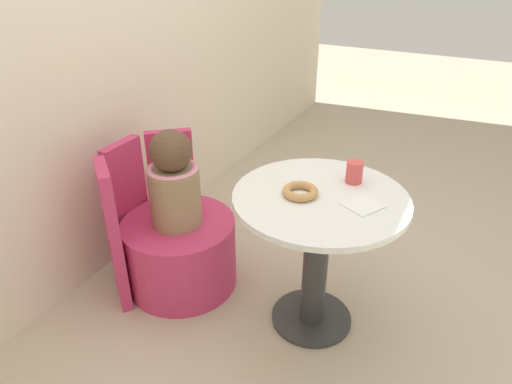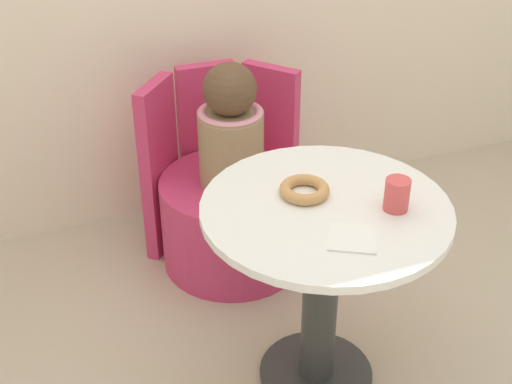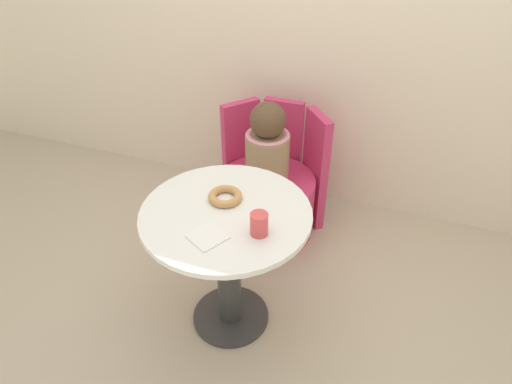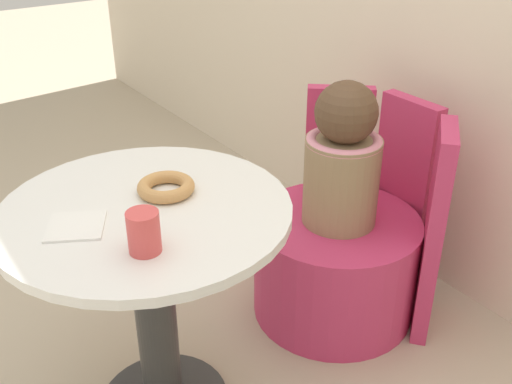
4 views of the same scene
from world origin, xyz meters
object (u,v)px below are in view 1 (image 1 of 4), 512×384
object	(u,v)px
cup	(354,172)
tub_chair	(181,252)
round_table	(318,235)
child_figure	(174,182)
donut	(300,191)

from	to	relation	value
cup	tub_chair	bearing A→B (deg)	106.14
round_table	cup	size ratio (longest dim) A/B	7.60
round_table	cup	xyz separation A→B (m)	(0.17, -0.08, 0.23)
child_figure	donut	world-z (taller)	child_figure
tub_chair	cup	xyz separation A→B (m)	(0.22, -0.76, 0.52)
tub_chair	donut	distance (m)	0.78
child_figure	cup	size ratio (longest dim) A/B	5.02
tub_chair	cup	bearing A→B (deg)	-73.86
round_table	tub_chair	distance (m)	0.74
round_table	child_figure	distance (m)	0.69
round_table	donut	world-z (taller)	donut
round_table	cup	world-z (taller)	cup
child_figure	cup	world-z (taller)	child_figure
donut	cup	world-z (taller)	cup
round_table	tub_chair	xyz separation A→B (m)	(-0.05, 0.68, -0.29)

